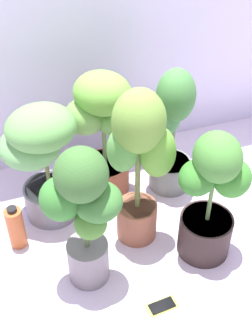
{
  "coord_description": "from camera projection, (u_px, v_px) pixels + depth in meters",
  "views": [
    {
      "loc": [
        -0.55,
        -1.35,
        1.72
      ],
      "look_at": [
        -0.01,
        0.2,
        0.36
      ],
      "focal_mm": 47.37,
      "sensor_mm": 36.0,
      "label": 1
    }
  ],
  "objects": [
    {
      "name": "ground_plane",
      "position": [
        140.0,
        247.0,
        2.22
      ],
      "size": [
        8.0,
        8.0,
        0.0
      ],
      "primitive_type": "plane",
      "color": "silver",
      "rests_on": "ground"
    },
    {
      "name": "potted_plant_back_center",
      "position": [
        103.0,
        128.0,
        2.29
      ],
      "size": [
        0.44,
        0.39,
        0.73
      ],
      "color": "#9A4F36",
      "rests_on": "ground"
    },
    {
      "name": "potted_plant_front_left",
      "position": [
        83.0,
        210.0,
        1.81
      ],
      "size": [
        0.37,
        0.31,
        0.73
      ],
      "color": "gray",
      "rests_on": "ground"
    },
    {
      "name": "potted_plant_back_right",
      "position": [
        170.0,
        128.0,
        2.33
      ],
      "size": [
        0.34,
        0.3,
        0.73
      ],
      "color": "slate",
      "rests_on": "ground"
    },
    {
      "name": "potted_plant_back_left",
      "position": [
        41.0,
        155.0,
        2.16
      ],
      "size": [
        0.42,
        0.37,
        0.66
      ],
      "color": "slate",
      "rests_on": "ground"
    },
    {
      "name": "potted_plant_center",
      "position": [
        140.0,
        157.0,
        1.97
      ],
      "size": [
        0.35,
        0.25,
        0.84
      ],
      "color": "#96573D",
      "rests_on": "ground"
    },
    {
      "name": "potted_plant_front_right",
      "position": [
        211.0,
        197.0,
        1.99
      ],
      "size": [
        0.4,
        0.28,
        0.69
      ],
      "color": "#312321",
      "rests_on": "ground"
    },
    {
      "name": "cell_phone",
      "position": [
        162.0,
        306.0,
        1.95
      ],
      "size": [
        0.15,
        0.08,
        0.01
      ],
      "rotation": [
        0.0,
        0.0,
        -1.49
      ],
      "color": "#CAD04A",
      "rests_on": "ground"
    },
    {
      "name": "nutrient_bottle",
      "position": [
        16.0,
        227.0,
        2.16
      ],
      "size": [
        0.09,
        0.09,
        0.25
      ],
      "color": "#BF592B",
      "rests_on": "ground"
    }
  ]
}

